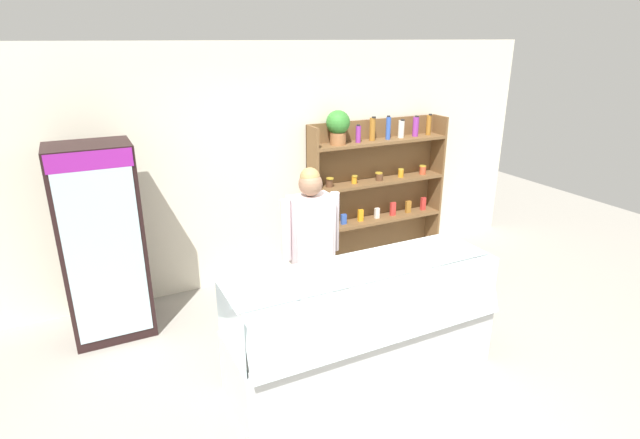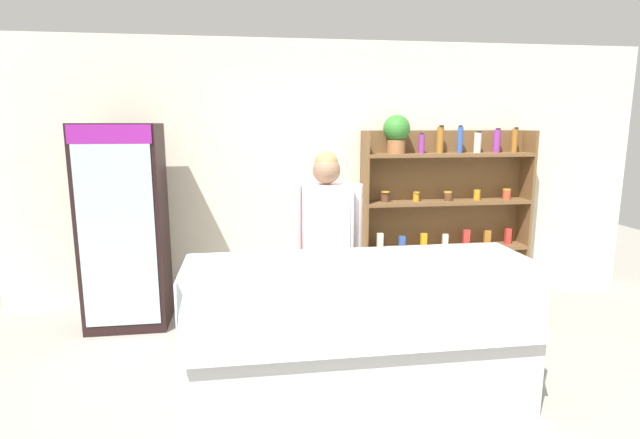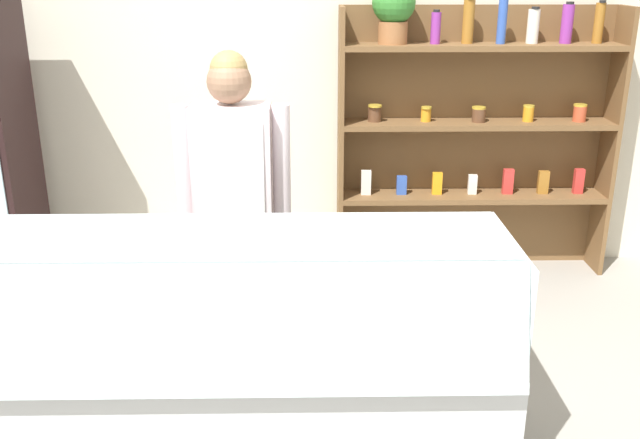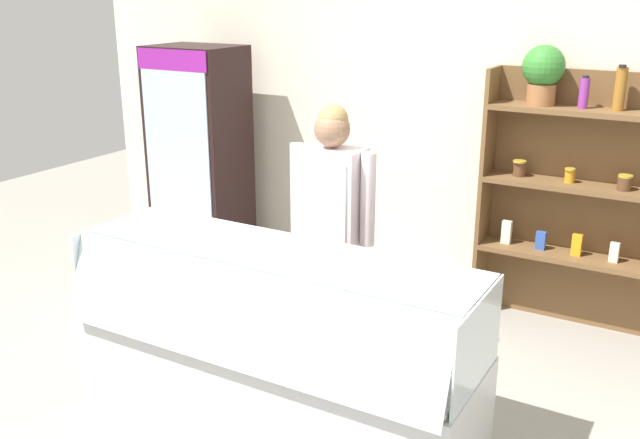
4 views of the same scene
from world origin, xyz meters
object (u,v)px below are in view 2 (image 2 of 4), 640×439
deli_display_case (358,361)px  shop_clerk (326,237)px  drinks_fridge (124,227)px  shelving_unit (439,197)px

deli_display_case → shop_clerk: (-0.08, 0.79, 0.66)m
drinks_fridge → shop_clerk: (1.73, -0.86, 0.04)m
deli_display_case → shop_clerk: shop_clerk is taller
shop_clerk → shelving_unit: bearing=41.1°
drinks_fridge → shop_clerk: size_ratio=1.13×
shelving_unit → shop_clerk: shelving_unit is taller
deli_display_case → shop_clerk: bearing=96.0°
shelving_unit → deli_display_case: size_ratio=0.87×
shelving_unit → drinks_fridge: bearing=-173.1°
drinks_fridge → shop_clerk: drinks_fridge is taller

